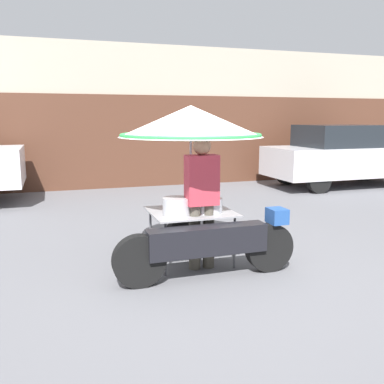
# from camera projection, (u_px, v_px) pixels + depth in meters

# --- Properties ---
(ground_plane) EXTENTS (36.00, 36.00, 0.00)m
(ground_plane) POSITION_uv_depth(u_px,v_px,m) (211.00, 273.00, 5.07)
(ground_plane) COLOR slate
(shopfront_building) EXTENTS (28.00, 2.06, 3.68)m
(shopfront_building) POSITION_uv_depth(u_px,v_px,m) (114.00, 117.00, 11.88)
(shopfront_building) COLOR #B2A893
(shopfront_building) RESTS_ON ground
(vendor_motorcycle_cart) EXTENTS (2.16, 1.76, 1.97)m
(vendor_motorcycle_cart) POSITION_uv_depth(u_px,v_px,m) (193.00, 145.00, 5.16)
(vendor_motorcycle_cart) COLOR black
(vendor_motorcycle_cart) RESTS_ON ground
(vendor_person) EXTENTS (0.38, 0.22, 1.61)m
(vendor_person) POSITION_uv_depth(u_px,v_px,m) (202.00, 196.00, 5.11)
(vendor_person) COLOR #4C473D
(vendor_person) RESTS_ON ground
(parked_car) EXTENTS (4.17, 1.75, 1.63)m
(parked_car) POSITION_uv_depth(u_px,v_px,m) (343.00, 156.00, 11.36)
(parked_car) COLOR black
(parked_car) RESTS_ON ground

